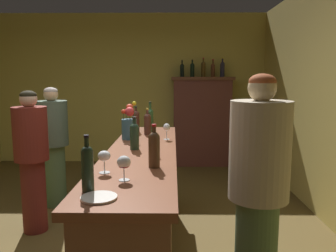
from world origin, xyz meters
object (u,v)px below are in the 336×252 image
wine_bottle_pinot (134,135)px  wine_bottle_chardonnay (147,123)px  wine_glass_spare (104,157)px  patron_in_grey (53,143)px  wine_bottle_merlot (87,166)px  flower_arrangement (129,125)px  wine_bottle_malbec (154,148)px  display_cabinet (202,120)px  bar_counter (142,205)px  display_bottle_right (222,68)px  display_bottle_midleft (192,69)px  wine_bottle_syrah (136,120)px  display_bottle_midright (213,69)px  patron_by_cabinet (32,156)px  wine_bottle_rose (150,119)px  bartender (258,191)px  wine_glass_front (154,142)px  wine_glass_mid (167,128)px  wine_glass_rear (124,163)px  display_bottle_left (182,70)px  display_bottle_center (203,68)px

wine_bottle_pinot → wine_bottle_chardonnay: bearing=85.9°
wine_glass_spare → patron_in_grey: bearing=117.8°
wine_bottle_merlot → flower_arrangement: size_ratio=0.82×
wine_bottle_malbec → display_cabinet: bearing=80.3°
bar_counter → display_bottle_right: size_ratio=7.97×
display_bottle_midleft → wine_bottle_syrah: bearing=-108.0°
wine_bottle_syrah → wine_bottle_merlot: wine_bottle_merlot is taller
display_bottle_midright → wine_bottle_chardonnay: bearing=-111.6°
wine_bottle_merlot → display_bottle_midleft: (0.80, 4.32, 0.62)m
patron_by_cabinet → display_bottle_midright: bearing=99.0°
display_cabinet → wine_bottle_chardonnay: size_ratio=5.64×
patron_by_cabinet → wine_bottle_rose: bearing=65.1°
wine_bottle_merlot → display_bottle_midleft: bearing=79.5°
wine_bottle_malbec → bartender: (0.67, -0.18, -0.24)m
wine_glass_front → wine_glass_mid: (0.09, 0.71, 0.01)m
wine_bottle_rose → wine_glass_rear: 1.77m
bar_counter → display_bottle_midright: bearing=73.5°
wine_bottle_merlot → display_bottle_left: 4.41m
flower_arrangement → display_bottle_right: 3.12m
wine_glass_mid → display_cabinet: bearing=78.0°
wine_bottle_rose → display_bottle_midleft: (0.60, 2.35, 0.61)m
display_cabinet → wine_glass_mid: display_cabinet is taller
flower_arrangement → display_bottle_right: (1.31, 2.76, 0.62)m
wine_bottle_pinot → wine_glass_mid: bearing=60.3°
display_bottle_center → patron_by_cabinet: bearing=-125.9°
wine_glass_front → display_bottle_midleft: size_ratio=0.50×
bar_counter → display_bottle_midleft: (0.61, 3.28, 1.24)m
display_cabinet → wine_glass_front: size_ratio=10.61×
wine_bottle_syrah → wine_glass_rear: wine_bottle_syrah is taller
wine_bottle_malbec → display_bottle_midleft: 3.90m
wine_glass_spare → wine_glass_front: bearing=58.5°
display_bottle_center → wine_bottle_malbec: bearing=-99.9°
wine_bottle_chardonnay → wine_bottle_merlot: size_ratio=0.92×
wine_glass_mid → bartender: (0.61, -1.23, -0.22)m
display_cabinet → wine_bottle_malbec: size_ratio=5.37×
display_bottle_right → display_bottle_midleft: bearing=-180.0°
display_bottle_midleft → display_bottle_center: 0.20m
wine_bottle_pinot → bartender: 1.18m
flower_arrangement → patron_in_grey: size_ratio=0.26×
wine_bottle_merlot → flower_arrangement: 1.56m
flower_arrangement → display_bottle_left: (0.60, 2.76, 0.60)m
wine_glass_front → patron_by_cabinet: bearing=149.7°
wine_glass_front → display_bottle_center: (0.69, 3.49, 0.66)m
wine_bottle_chardonnay → display_bottle_midright: (0.98, 2.48, 0.63)m
wine_glass_mid → wine_glass_rear: size_ratio=1.06×
wine_bottle_chardonnay → wine_glass_front: size_ratio=1.88×
wine_glass_front → wine_glass_mid: 0.72m
bar_counter → wine_glass_front: size_ratio=17.72×
display_cabinet → wine_bottle_syrah: 2.52m
wine_bottle_pinot → display_cabinet: bearing=75.2°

